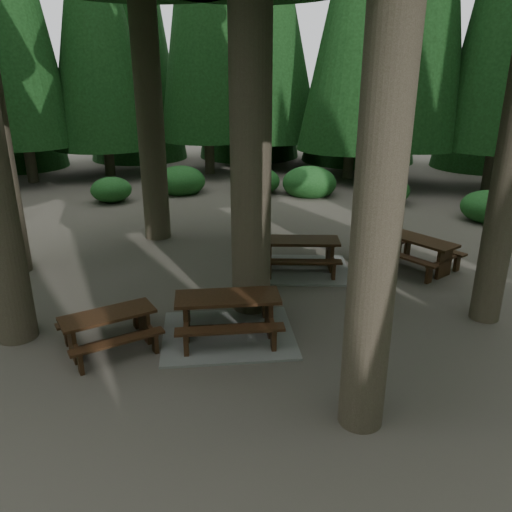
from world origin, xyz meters
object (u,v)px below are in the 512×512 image
at_px(picnic_table_a, 228,322).
at_px(picnic_table_d, 419,249).
at_px(picnic_table_e, 109,325).
at_px(picnic_table_c, 300,259).

bearing_deg(picnic_table_a, picnic_table_d, 30.75).
xyz_separation_m(picnic_table_d, picnic_table_e, (-4.54, -6.87, -0.06)).
bearing_deg(picnic_table_d, picnic_table_a, -91.74).
bearing_deg(picnic_table_c, picnic_table_d, 4.35).
relative_size(picnic_table_d, picnic_table_e, 1.10).
bearing_deg(picnic_table_c, picnic_table_e, -133.00).
distance_m(picnic_table_c, picnic_table_e, 5.62).
height_order(picnic_table_c, picnic_table_d, picnic_table_c).
bearing_deg(picnic_table_a, picnic_table_c, 57.74).
height_order(picnic_table_d, picnic_table_e, picnic_table_d).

